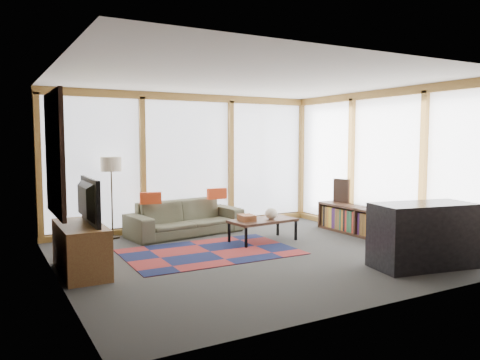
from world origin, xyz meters
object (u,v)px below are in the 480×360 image
coffee_table (263,230)px  television (82,201)px  sofa (185,218)px  bookshelf (362,222)px  floor_lamp (112,198)px  tv_console (81,248)px  bar_counter (423,235)px

coffee_table → television: bearing=-171.6°
sofa → bookshelf: size_ratio=1.03×
coffee_table → bookshelf: size_ratio=0.56×
floor_lamp → television: floor_lamp is taller
sofa → coffee_table: sofa is taller
bookshelf → tv_console: tv_console is taller
bookshelf → bar_counter: (-0.75, -1.94, 0.18)m
coffee_table → tv_console: size_ratio=0.89×
bookshelf → tv_console: size_ratio=1.60×
tv_console → television: television is taller
bookshelf → bar_counter: size_ratio=1.48×
bookshelf → floor_lamp: bearing=153.5°
floor_lamp → bar_counter: floor_lamp is taller
sofa → coffee_table: 1.51m
sofa → bar_counter: bearing=-68.9°
coffee_table → floor_lamp: bearing=145.2°
coffee_table → television: 3.15m
sofa → television: size_ratio=2.02×
sofa → floor_lamp: bearing=157.2°
coffee_table → bookshelf: 1.87m
television → tv_console: bearing=82.5°
sofa → floor_lamp: 1.35m
coffee_table → tv_console: tv_console is taller
tv_console → television: bearing=-8.2°
television → bar_counter: (4.08, -1.97, -0.50)m
floor_lamp → coffee_table: 2.69m
bookshelf → sofa: bearing=148.9°
coffee_table → bookshelf: (1.80, -0.47, 0.07)m
sofa → tv_console: tv_console is taller
sofa → bookshelf: (2.73, -1.65, -0.05)m
tv_console → television: 0.62m
tv_console → bar_counter: bar_counter is taller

